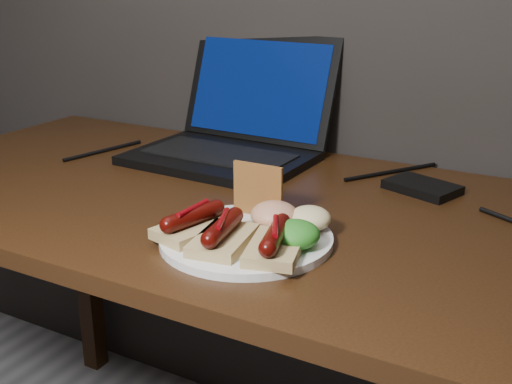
% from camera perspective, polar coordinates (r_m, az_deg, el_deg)
% --- Properties ---
extents(desk, '(1.40, 0.70, 0.75)m').
position_cam_1_polar(desk, '(1.18, -2.89, -4.38)').
color(desk, '#351F0D').
rests_on(desk, ground).
extents(laptop, '(0.37, 0.35, 0.25)m').
position_cam_1_polar(laptop, '(1.37, -1.92, 5.41)').
color(laptop, black).
rests_on(laptop, desk).
extents(hard_drive, '(0.14, 0.12, 0.02)m').
position_cam_1_polar(hard_drive, '(1.20, 14.55, 0.42)').
color(hard_drive, black).
rests_on(hard_drive, desk).
extents(desk_cables, '(0.94, 0.35, 0.01)m').
position_cam_1_polar(desk_cables, '(1.24, 2.66, 1.54)').
color(desk_cables, black).
rests_on(desk_cables, desk).
extents(plate, '(0.32, 0.32, 0.01)m').
position_cam_1_polar(plate, '(0.95, -0.88, -4.17)').
color(plate, white).
rests_on(plate, desk).
extents(bread_sausage_left, '(0.10, 0.13, 0.04)m').
position_cam_1_polar(bread_sausage_left, '(0.95, -5.58, -2.78)').
color(bread_sausage_left, tan).
rests_on(bread_sausage_left, plate).
extents(bread_sausage_center, '(0.09, 0.12, 0.04)m').
position_cam_1_polar(bread_sausage_center, '(0.91, -2.95, -3.79)').
color(bread_sausage_center, tan).
rests_on(bread_sausage_center, plate).
extents(bread_sausage_right, '(0.10, 0.13, 0.04)m').
position_cam_1_polar(bread_sausage_right, '(0.88, 1.72, -4.49)').
color(bread_sausage_right, tan).
rests_on(bread_sausage_right, plate).
extents(crispbread, '(0.09, 0.01, 0.08)m').
position_cam_1_polar(crispbread, '(1.01, 0.17, 0.18)').
color(crispbread, '#AE642F').
rests_on(crispbread, plate).
extents(salad_greens, '(0.07, 0.07, 0.04)m').
position_cam_1_polar(salad_greens, '(0.90, 3.53, -3.77)').
color(salad_greens, '#115814').
rests_on(salad_greens, plate).
extents(salsa_mound, '(0.07, 0.07, 0.04)m').
position_cam_1_polar(salsa_mound, '(0.97, 1.63, -2.03)').
color(salsa_mound, '#A91910').
rests_on(salsa_mound, plate).
extents(coleslaw_mound, '(0.06, 0.06, 0.04)m').
position_cam_1_polar(coleslaw_mound, '(0.97, 4.81, -2.34)').
color(coleslaw_mound, beige).
rests_on(coleslaw_mound, plate).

